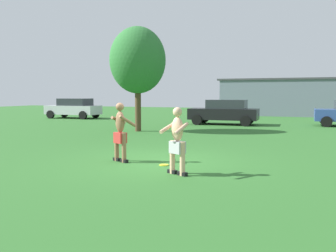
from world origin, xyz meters
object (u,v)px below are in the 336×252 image
at_px(frisbee, 164,165).
at_px(car_black_far_end, 224,112).
at_px(car_silver_mid_lot, 74,108).
at_px(tree_left_field, 138,61).
at_px(player_near, 120,131).
at_px(player_in_gray, 177,140).

height_order(frisbee, car_black_far_end, car_black_far_end).
bearing_deg(car_silver_mid_lot, tree_left_field, -38.31).
bearing_deg(tree_left_field, car_silver_mid_lot, 141.69).
distance_m(car_black_far_end, tree_left_field, 7.22).
relative_size(car_silver_mid_lot, tree_left_field, 0.80).
bearing_deg(car_silver_mid_lot, player_near, -50.53).
height_order(player_in_gray, car_silver_mid_lot, player_in_gray).
bearing_deg(car_silver_mid_lot, car_black_far_end, -7.14).
relative_size(player_near, player_in_gray, 1.04).
relative_size(car_black_far_end, tree_left_field, 0.81).
xyz_separation_m(player_in_gray, frisbee, (-0.73, 0.96, -0.85)).
distance_m(player_near, car_black_far_end, 13.85).
bearing_deg(car_black_far_end, frisbee, -83.86).
distance_m(player_in_gray, car_black_far_end, 15.03).
height_order(player_near, car_silver_mid_lot, player_near).
bearing_deg(tree_left_field, player_near, -67.25).
xyz_separation_m(player_near, player_in_gray, (2.11, -1.02, -0.04)).
distance_m(frisbee, car_black_far_end, 14.01).
relative_size(player_near, frisbee, 6.70).
relative_size(frisbee, car_black_far_end, 0.06).
bearing_deg(frisbee, tree_left_field, 120.37).
relative_size(player_near, tree_left_field, 0.32).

